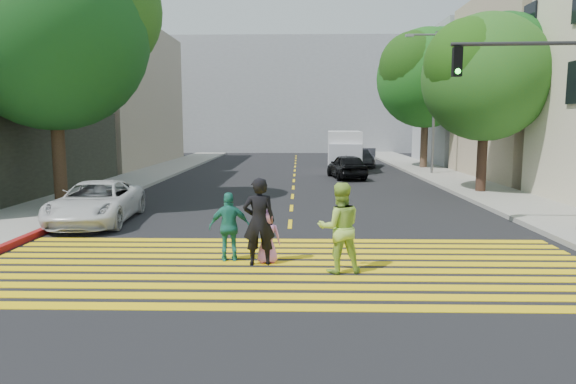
{
  "coord_description": "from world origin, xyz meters",
  "views": [
    {
      "loc": [
        0.26,
        -9.47,
        3.08
      ],
      "look_at": [
        0.0,
        3.0,
        1.4
      ],
      "focal_mm": 32.0,
      "sensor_mm": 36.0,
      "label": 1
    }
  ],
  "objects_px": {
    "tree_left": "(54,24)",
    "traffic_signal": "(550,104)",
    "tree_right_far": "(427,73)",
    "pedestrian_extra": "(230,227)",
    "tree_right_near": "(487,71)",
    "silver_car": "(344,156)",
    "white_van": "(344,152)",
    "pedestrian_man": "(259,221)",
    "pedestrian_child": "(267,237)",
    "white_sedan": "(96,202)",
    "dark_car_near": "(347,166)",
    "dark_car_parked": "(366,158)",
    "pedestrian_woman": "(340,228)"
  },
  "relations": [
    {
      "from": "tree_right_far",
      "to": "silver_car",
      "type": "height_order",
      "value": "tree_right_far"
    },
    {
      "from": "silver_car",
      "to": "white_van",
      "type": "distance_m",
      "value": 5.82
    },
    {
      "from": "tree_left",
      "to": "dark_car_parked",
      "type": "height_order",
      "value": "tree_left"
    },
    {
      "from": "dark_car_near",
      "to": "white_van",
      "type": "distance_m",
      "value": 4.34
    },
    {
      "from": "pedestrian_extra",
      "to": "white_sedan",
      "type": "bearing_deg",
      "value": -50.55
    },
    {
      "from": "pedestrian_extra",
      "to": "silver_car",
      "type": "relative_size",
      "value": 0.37
    },
    {
      "from": "pedestrian_man",
      "to": "pedestrian_child",
      "type": "bearing_deg",
      "value": -148.87
    },
    {
      "from": "pedestrian_extra",
      "to": "dark_car_parked",
      "type": "distance_m",
      "value": 26.03
    },
    {
      "from": "tree_left",
      "to": "white_van",
      "type": "bearing_deg",
      "value": 51.86
    },
    {
      "from": "tree_left",
      "to": "dark_car_parked",
      "type": "xyz_separation_m",
      "value": [
        13.3,
        18.13,
        -5.86
      ]
    },
    {
      "from": "tree_right_far",
      "to": "pedestrian_man",
      "type": "xyz_separation_m",
      "value": [
        -9.29,
        -23.68,
        -5.4
      ]
    },
    {
      "from": "pedestrian_child",
      "to": "white_sedan",
      "type": "bearing_deg",
      "value": -43.31
    },
    {
      "from": "tree_left",
      "to": "pedestrian_woman",
      "type": "relative_size",
      "value": 5.15
    },
    {
      "from": "pedestrian_man",
      "to": "pedestrian_child",
      "type": "relative_size",
      "value": 1.61
    },
    {
      "from": "dark_car_parked",
      "to": "white_van",
      "type": "distance_m",
      "value": 4.01
    },
    {
      "from": "tree_left",
      "to": "traffic_signal",
      "type": "height_order",
      "value": "tree_left"
    },
    {
      "from": "pedestrian_child",
      "to": "white_van",
      "type": "xyz_separation_m",
      "value": [
        3.59,
        21.9,
        0.62
      ]
    },
    {
      "from": "pedestrian_woman",
      "to": "traffic_signal",
      "type": "bearing_deg",
      "value": -155.41
    },
    {
      "from": "white_van",
      "to": "pedestrian_extra",
      "type": "bearing_deg",
      "value": -98.4
    },
    {
      "from": "white_sedan",
      "to": "silver_car",
      "type": "bearing_deg",
      "value": 62.89
    },
    {
      "from": "tree_right_far",
      "to": "white_sedan",
      "type": "height_order",
      "value": "tree_right_far"
    },
    {
      "from": "tree_left",
      "to": "pedestrian_extra",
      "type": "relative_size",
      "value": 6.2
    },
    {
      "from": "tree_right_far",
      "to": "traffic_signal",
      "type": "xyz_separation_m",
      "value": [
        -1.66,
        -20.43,
        -2.77
      ]
    },
    {
      "from": "tree_right_near",
      "to": "silver_car",
      "type": "distance_m",
      "value": 17.61
    },
    {
      "from": "pedestrian_child",
      "to": "pedestrian_extra",
      "type": "distance_m",
      "value": 0.88
    },
    {
      "from": "pedestrian_woman",
      "to": "pedestrian_extra",
      "type": "bearing_deg",
      "value": -26.79
    },
    {
      "from": "tree_left",
      "to": "pedestrian_man",
      "type": "relative_size",
      "value": 5.03
    },
    {
      "from": "tree_right_far",
      "to": "white_van",
      "type": "relative_size",
      "value": 1.7
    },
    {
      "from": "pedestrian_man",
      "to": "dark_car_parked",
      "type": "xyz_separation_m",
      "value": [
        5.6,
        25.55,
        -0.31
      ]
    },
    {
      "from": "tree_right_near",
      "to": "white_van",
      "type": "xyz_separation_m",
      "value": [
        -5.07,
        10.59,
        -4.06
      ]
    },
    {
      "from": "tree_left",
      "to": "dark_car_near",
      "type": "bearing_deg",
      "value": 42.49
    },
    {
      "from": "white_sedan",
      "to": "dark_car_parked",
      "type": "bearing_deg",
      "value": 57.84
    },
    {
      "from": "pedestrian_child",
      "to": "pedestrian_extra",
      "type": "bearing_deg",
      "value": -14.65
    },
    {
      "from": "pedestrian_woman",
      "to": "tree_right_far",
      "type": "bearing_deg",
      "value": -115.34
    },
    {
      "from": "pedestrian_man",
      "to": "pedestrian_woman",
      "type": "relative_size",
      "value": 1.02
    },
    {
      "from": "white_van",
      "to": "traffic_signal",
      "type": "xyz_separation_m",
      "value": [
        3.87,
        -18.77,
        2.38
      ]
    },
    {
      "from": "tree_right_near",
      "to": "tree_right_far",
      "type": "bearing_deg",
      "value": 87.88
    },
    {
      "from": "white_van",
      "to": "pedestrian_woman",
      "type": "bearing_deg",
      "value": -92.06
    },
    {
      "from": "tree_right_near",
      "to": "silver_car",
      "type": "height_order",
      "value": "tree_right_near"
    },
    {
      "from": "tree_right_far",
      "to": "pedestrian_extra",
      "type": "height_order",
      "value": "tree_right_far"
    },
    {
      "from": "pedestrian_woman",
      "to": "silver_car",
      "type": "xyz_separation_m",
      "value": [
        2.58,
        28.32,
        -0.32
      ]
    },
    {
      "from": "dark_car_parked",
      "to": "pedestrian_child",
      "type": "bearing_deg",
      "value": -92.58
    },
    {
      "from": "tree_left",
      "to": "pedestrian_extra",
      "type": "distance_m",
      "value": 11.54
    },
    {
      "from": "pedestrian_man",
      "to": "silver_car",
      "type": "bearing_deg",
      "value": -105.9
    },
    {
      "from": "silver_car",
      "to": "pedestrian_extra",
      "type": "bearing_deg",
      "value": 77.82
    },
    {
      "from": "tree_right_near",
      "to": "dark_car_near",
      "type": "bearing_deg",
      "value": 130.05
    },
    {
      "from": "pedestrian_child",
      "to": "silver_car",
      "type": "xyz_separation_m",
      "value": [
        4.11,
        27.66,
        0.02
      ]
    },
    {
      "from": "tree_left",
      "to": "tree_right_far",
      "type": "height_order",
      "value": "tree_left"
    },
    {
      "from": "pedestrian_man",
      "to": "traffic_signal",
      "type": "distance_m",
      "value": 8.71
    },
    {
      "from": "pedestrian_woman",
      "to": "white_van",
      "type": "height_order",
      "value": "white_van"
    }
  ]
}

